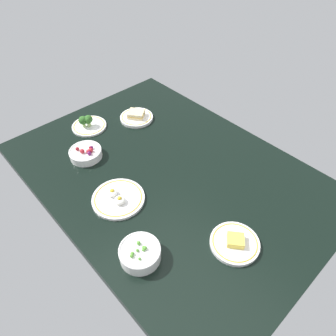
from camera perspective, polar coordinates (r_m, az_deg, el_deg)
name	(u,v)px	position (r cm, az deg, el deg)	size (l,w,h in cm)	color
dining_table	(168,174)	(144.49, 0.00, -1.13)	(146.10, 104.11, 4.00)	black
plate_sandwich	(136,117)	(175.11, -5.89, 9.48)	(18.36, 18.36, 4.78)	white
plate_eggs	(118,198)	(132.33, -9.28, -5.55)	(22.51, 22.51, 4.70)	white
bowl_peas	(140,253)	(113.90, -5.23, -15.48)	(15.18, 15.18, 6.59)	white
plate_broccoli	(88,124)	(172.96, -14.65, 7.94)	(18.54, 18.54, 7.49)	white
plate_cheese	(235,243)	(120.36, 12.32, -13.42)	(18.65, 18.65, 4.14)	white
bowl_berries	(86,153)	(154.08, -15.06, 2.72)	(15.72, 15.72, 5.95)	white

